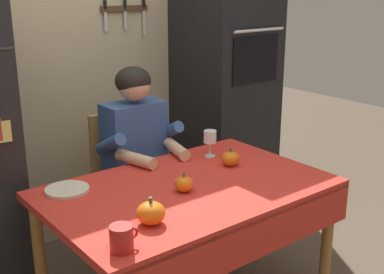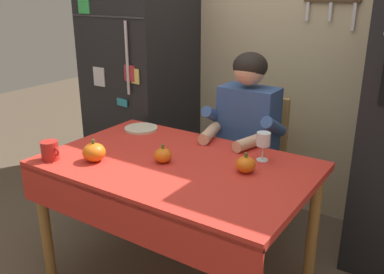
# 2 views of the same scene
# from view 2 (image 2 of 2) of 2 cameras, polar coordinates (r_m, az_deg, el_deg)

# --- Properties ---
(back_wall_assembly) EXTENTS (3.70, 0.13, 2.60)m
(back_wall_assembly) POSITION_cam_2_polar(r_m,az_deg,el_deg) (3.15, 12.23, 13.53)
(back_wall_assembly) COLOR #BCAD89
(back_wall_assembly) RESTS_ON ground
(refrigerator) EXTENTS (0.68, 0.71, 1.80)m
(refrigerator) POSITION_cam_2_polar(r_m,az_deg,el_deg) (3.39, -6.86, 7.37)
(refrigerator) COLOR black
(refrigerator) RESTS_ON ground
(dining_table) EXTENTS (1.40, 0.90, 0.74)m
(dining_table) POSITION_cam_2_polar(r_m,az_deg,el_deg) (2.24, -2.39, -5.54)
(dining_table) COLOR #9E6B33
(dining_table) RESTS_ON ground
(chair_behind_person) EXTENTS (0.40, 0.40, 0.93)m
(chair_behind_person) POSITION_cam_2_polar(r_m,az_deg,el_deg) (2.89, 8.40, -2.96)
(chair_behind_person) COLOR tan
(chair_behind_person) RESTS_ON ground
(seated_person) EXTENTS (0.47, 0.55, 1.25)m
(seated_person) POSITION_cam_2_polar(r_m,az_deg,el_deg) (2.65, 6.89, 0.24)
(seated_person) COLOR #38384C
(seated_person) RESTS_ON ground
(coffee_mug) EXTENTS (0.12, 0.09, 0.10)m
(coffee_mug) POSITION_cam_2_polar(r_m,az_deg,el_deg) (2.36, -18.63, -1.75)
(coffee_mug) COLOR #B2231E
(coffee_mug) RESTS_ON dining_table
(wine_glass) EXTENTS (0.07, 0.07, 0.16)m
(wine_glass) POSITION_cam_2_polar(r_m,az_deg,el_deg) (2.23, 9.62, -0.46)
(wine_glass) COLOR white
(wine_glass) RESTS_ON dining_table
(pumpkin_large) EXTENTS (0.10, 0.10, 0.10)m
(pumpkin_large) POSITION_cam_2_polar(r_m,az_deg,el_deg) (2.11, 7.24, -3.70)
(pumpkin_large) COLOR orange
(pumpkin_large) RESTS_ON dining_table
(pumpkin_medium) EXTENTS (0.12, 0.12, 0.12)m
(pumpkin_medium) POSITION_cam_2_polar(r_m,az_deg,el_deg) (2.28, -13.09, -2.01)
(pumpkin_medium) COLOR orange
(pumpkin_medium) RESTS_ON dining_table
(pumpkin_small) EXTENTS (0.09, 0.09, 0.10)m
(pumpkin_small) POSITION_cam_2_polar(r_m,az_deg,el_deg) (2.21, -3.95, -2.48)
(pumpkin_small) COLOR orange
(pumpkin_small) RESTS_ON dining_table
(serving_tray) EXTENTS (0.21, 0.21, 0.02)m
(serving_tray) POSITION_cam_2_polar(r_m,az_deg,el_deg) (2.74, -6.89, 1.14)
(serving_tray) COLOR beige
(serving_tray) RESTS_ON dining_table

